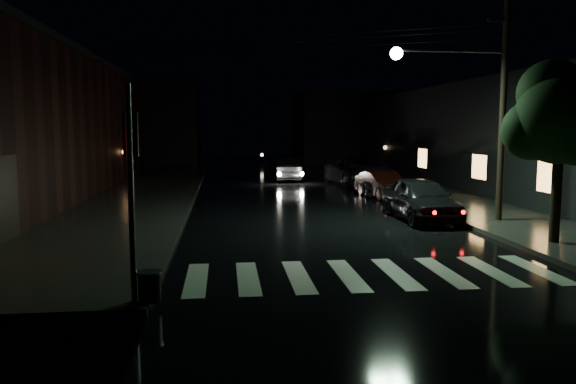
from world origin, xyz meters
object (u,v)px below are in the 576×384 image
object	(u,v)px
parked_car_b	(382,184)
parked_car_c	(376,180)
parked_car_a	(421,199)
oncoming_car	(285,169)
parked_car_d	(357,172)

from	to	relation	value
parked_car_b	parked_car_c	distance (m)	1.88
parked_car_a	parked_car_c	xyz separation A→B (m)	(0.65, 8.71, -0.08)
parked_car_b	oncoming_car	xyz separation A→B (m)	(-3.90, 9.90, 0.10)
oncoming_car	parked_car_d	bearing A→B (deg)	137.49
parked_car_c	oncoming_car	bearing A→B (deg)	118.74
parked_car_b	parked_car_a	bearing A→B (deg)	-101.69
parked_car_b	parked_car_d	bearing A→B (deg)	80.31
parked_car_b	parked_car_c	xyz separation A→B (m)	(0.20, 1.87, 0.07)
parked_car_a	oncoming_car	xyz separation A→B (m)	(-3.45, 16.74, -0.05)
parked_car_a	oncoming_car	distance (m)	17.09
parked_car_c	oncoming_car	distance (m)	9.02
parked_car_d	oncoming_car	distance (m)	5.40
parked_car_a	oncoming_car	bearing A→B (deg)	100.90
parked_car_b	parked_car_c	size ratio (longest dim) A/B	0.80
parked_car_c	oncoming_car	size ratio (longest dim) A/B	1.09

